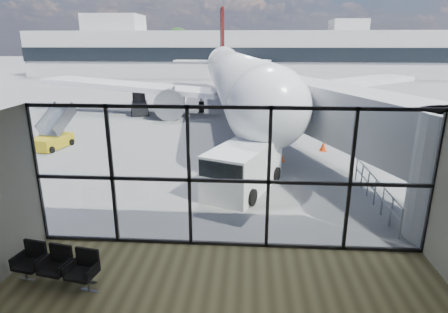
# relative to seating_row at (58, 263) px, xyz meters

# --- Properties ---
(ground) EXTENTS (220.00, 220.00, 0.00)m
(ground) POSITION_rel_seating_row_xyz_m (4.42, 42.22, -0.58)
(ground) COLOR slate
(ground) RESTS_ON ground
(lounge_shell) EXTENTS (12.02, 8.01, 4.51)m
(lounge_shell) POSITION_rel_seating_row_xyz_m (4.42, -2.58, 2.07)
(lounge_shell) COLOR brown
(lounge_shell) RESTS_ON ground
(glass_curtain_wall) EXTENTS (12.10, 0.12, 4.50)m
(glass_curtain_wall) POSITION_rel_seating_row_xyz_m (4.42, 2.22, 1.66)
(glass_curtain_wall) COLOR white
(glass_curtain_wall) RESTS_ON ground
(jet_bridge) EXTENTS (8.00, 16.50, 4.33)m
(jet_bridge) POSITION_rel_seating_row_xyz_m (9.32, 9.30, 2.18)
(jet_bridge) COLOR #96989B
(jet_bridge) RESTS_ON ground
(apron_railing) EXTENTS (0.06, 5.46, 1.11)m
(apron_railing) POSITION_rel_seating_row_xyz_m (10.02, 5.72, 0.14)
(apron_railing) COLOR gray
(apron_railing) RESTS_ON ground
(far_terminal) EXTENTS (80.00, 12.20, 11.00)m
(far_terminal) POSITION_rel_seating_row_xyz_m (3.84, 64.20, 3.63)
(far_terminal) COLOR #AFB0AB
(far_terminal) RESTS_ON ground
(tree_0) EXTENTS (4.95, 4.95, 7.12)m
(tree_0) POSITION_rel_seating_row_xyz_m (-40.58, 74.22, 4.05)
(tree_0) COLOR #382619
(tree_0) RESTS_ON ground
(tree_1) EXTENTS (5.61, 5.61, 8.07)m
(tree_1) POSITION_rel_seating_row_xyz_m (-34.58, 74.22, 4.67)
(tree_1) COLOR #382619
(tree_1) RESTS_ON ground
(tree_2) EXTENTS (6.27, 6.27, 9.03)m
(tree_2) POSITION_rel_seating_row_xyz_m (-28.58, 74.22, 5.29)
(tree_2) COLOR #382619
(tree_2) RESTS_ON ground
(tree_3) EXTENTS (4.95, 4.95, 7.12)m
(tree_3) POSITION_rel_seating_row_xyz_m (-22.58, 74.22, 4.05)
(tree_3) COLOR #382619
(tree_3) RESTS_ON ground
(tree_4) EXTENTS (5.61, 5.61, 8.07)m
(tree_4) POSITION_rel_seating_row_xyz_m (-16.58, 74.22, 4.67)
(tree_4) COLOR #382619
(tree_4) RESTS_ON ground
(tree_5) EXTENTS (6.27, 6.27, 9.03)m
(tree_5) POSITION_rel_seating_row_xyz_m (-10.58, 74.22, 5.29)
(tree_5) COLOR #382619
(tree_5) RESTS_ON ground
(seating_row) EXTENTS (2.37, 1.07, 1.05)m
(seating_row) POSITION_rel_seating_row_xyz_m (0.00, 0.00, 0.00)
(seating_row) COLOR gray
(seating_row) RESTS_ON ground
(backpack) EXTENTS (0.32, 0.30, 0.46)m
(backpack) POSITION_rel_seating_row_xyz_m (0.18, 0.23, -0.36)
(backpack) COLOR black
(backpack) RESTS_ON ground
(airliner) EXTENTS (34.86, 40.58, 10.48)m
(airliner) POSITION_rel_seating_row_xyz_m (3.50, 26.79, 2.61)
(airliner) COLOR silver
(airliner) RESTS_ON ground
(service_van) EXTENTS (3.56, 4.96, 1.98)m
(service_van) POSITION_rel_seating_row_xyz_m (4.76, 6.97, 0.43)
(service_van) COLOR white
(service_van) RESTS_ON ground
(belt_loader) EXTENTS (2.33, 3.98, 1.74)m
(belt_loader) POSITION_rel_seating_row_xyz_m (-4.79, 24.24, 0.00)
(belt_loader) COLOR black
(belt_loader) RESTS_ON ground
(mobile_stairs) EXTENTS (2.02, 3.18, 2.08)m
(mobile_stairs) POSITION_rel_seating_row_xyz_m (-6.96, 12.94, -0.08)
(mobile_stairs) COLOR gold
(mobile_stairs) RESTS_ON ground
(traffic_cone_a) EXTENTS (0.47, 0.47, 0.68)m
(traffic_cone_a) POSITION_rel_seating_row_xyz_m (3.42, 11.27, -0.26)
(traffic_cone_a) COLOR #F8550D
(traffic_cone_a) RESTS_ON ground
(traffic_cone_b) EXTENTS (0.38, 0.38, 0.54)m
(traffic_cone_b) POSITION_rel_seating_row_xyz_m (6.78, 11.22, -0.33)
(traffic_cone_b) COLOR #EA480C
(traffic_cone_b) RESTS_ON ground
(traffic_cone_c) EXTENTS (0.42, 0.42, 0.60)m
(traffic_cone_c) POSITION_rel_seating_row_xyz_m (9.42, 13.36, -0.30)
(traffic_cone_c) COLOR #F93E0D
(traffic_cone_c) RESTS_ON ground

